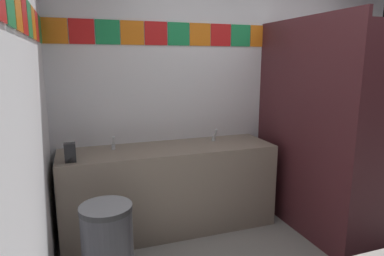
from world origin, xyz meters
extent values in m
cube|color=silver|center=(0.00, 1.51, 1.31)|extent=(3.92, 0.08, 2.62)
cube|color=orange|center=(-1.85, 1.46, 1.91)|extent=(0.22, 0.01, 0.22)
cube|color=red|center=(-1.62, 1.46, 1.91)|extent=(0.22, 0.01, 0.22)
cube|color=#1E8C4C|center=(-1.38, 1.46, 1.91)|extent=(0.22, 0.01, 0.22)
cube|color=orange|center=(-1.15, 1.46, 1.91)|extent=(0.22, 0.01, 0.22)
cube|color=red|center=(-0.92, 1.46, 1.91)|extent=(0.22, 0.01, 0.22)
cube|color=#1E8C4C|center=(-0.69, 1.46, 1.91)|extent=(0.22, 0.01, 0.22)
cube|color=orange|center=(-0.46, 1.46, 1.91)|extent=(0.22, 0.01, 0.22)
cube|color=red|center=(-0.23, 1.46, 1.91)|extent=(0.22, 0.01, 0.22)
cube|color=#1E8C4C|center=(0.00, 1.46, 1.91)|extent=(0.22, 0.01, 0.22)
cube|color=orange|center=(0.23, 1.46, 1.91)|extent=(0.22, 0.01, 0.22)
cube|color=red|center=(0.46, 1.46, 1.91)|extent=(0.22, 0.01, 0.22)
cube|color=#1E8C4C|center=(0.69, 1.46, 1.91)|extent=(0.22, 0.01, 0.22)
cube|color=orange|center=(0.92, 1.46, 1.91)|extent=(0.22, 0.01, 0.22)
cube|color=red|center=(1.15, 1.46, 1.91)|extent=(0.22, 0.01, 0.22)
cube|color=#1E8C4C|center=(1.38, 1.46, 1.91)|extent=(0.22, 0.01, 0.22)
cube|color=orange|center=(1.62, 1.46, 1.91)|extent=(0.22, 0.01, 0.22)
cube|color=red|center=(1.85, 1.46, 1.91)|extent=(0.22, 0.01, 0.22)
cube|color=silver|center=(-2.00, 0.00, 1.31)|extent=(0.08, 2.94, 2.62)
cube|color=#1E8C4C|center=(-1.96, -0.12, 1.91)|extent=(0.01, 0.22, 0.22)
cube|color=orange|center=(-1.96, 0.12, 1.91)|extent=(0.01, 0.22, 0.22)
cube|color=red|center=(-1.96, 0.37, 1.91)|extent=(0.01, 0.22, 0.22)
cube|color=#1E8C4C|center=(-1.96, 0.61, 1.91)|extent=(0.01, 0.22, 0.22)
cube|color=orange|center=(-1.96, 0.86, 1.91)|extent=(0.01, 0.22, 0.22)
cube|color=red|center=(-1.96, 1.10, 1.91)|extent=(0.01, 0.22, 0.22)
cube|color=#1E8C4C|center=(-1.96, 1.35, 1.91)|extent=(0.01, 0.22, 0.22)
cube|color=gray|center=(-0.89, 1.17, 0.42)|extent=(2.05, 0.60, 0.83)
cube|color=gray|center=(-0.89, 1.46, 0.79)|extent=(2.05, 0.03, 0.08)
cylinder|color=silver|center=(-1.40, 1.14, 0.78)|extent=(0.34, 0.34, 0.10)
cylinder|color=silver|center=(-0.37, 1.14, 0.78)|extent=(0.34, 0.34, 0.10)
cylinder|color=silver|center=(-1.40, 1.28, 0.86)|extent=(0.04, 0.04, 0.05)
cylinder|color=silver|center=(-1.40, 1.23, 0.93)|extent=(0.02, 0.06, 0.09)
cylinder|color=silver|center=(-0.37, 1.28, 0.86)|extent=(0.04, 0.04, 0.05)
cylinder|color=silver|center=(-0.37, 1.23, 0.93)|extent=(0.02, 0.06, 0.09)
cube|color=black|center=(-1.78, 0.99, 0.91)|extent=(0.09, 0.07, 0.16)
cylinder|color=black|center=(-1.78, 0.95, 0.85)|extent=(0.02, 0.02, 0.03)
cube|color=#471E23|center=(0.28, 0.76, 1.02)|extent=(0.04, 1.41, 2.04)
cylinder|color=silver|center=(0.30, 0.08, 1.12)|extent=(0.02, 0.02, 0.10)
cylinder|color=white|center=(0.83, 0.99, 0.20)|extent=(0.38, 0.38, 0.40)
torus|color=white|center=(0.83, 0.99, 0.42)|extent=(0.39, 0.39, 0.05)
cube|color=white|center=(0.83, 1.20, 0.57)|extent=(0.34, 0.17, 0.34)
cylinder|color=#333338|center=(-1.56, 0.44, 0.30)|extent=(0.37, 0.37, 0.61)
cylinder|color=#262628|center=(-1.56, 0.44, 0.63)|extent=(0.38, 0.38, 0.04)
camera|label=1|loc=(-1.71, -1.85, 1.66)|focal=31.37mm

